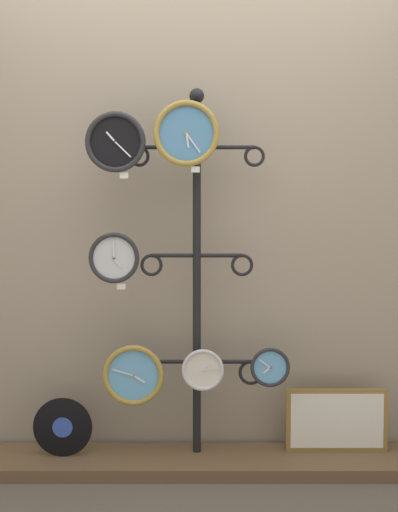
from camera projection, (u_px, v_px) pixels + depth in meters
name	position (u px, v px, depth m)	size (l,w,h in m)	color
ground_plane	(199.00, 501.00, 2.57)	(12.00, 12.00, 0.00)	brown
shop_wall	(199.00, 183.00, 3.07)	(4.40, 0.04, 2.80)	gray
low_shelf	(199.00, 462.00, 2.92)	(2.20, 0.36, 0.06)	brown
display_stand	(199.00, 326.00, 2.94)	(0.66, 0.33, 1.84)	black
clock_top_left	(118.00, 142.00, 2.80)	(0.28, 0.04, 0.28)	black
clock_top_center	(189.00, 134.00, 2.79)	(0.31, 0.04, 0.31)	#4C84B2
clock_middle_left	(116.00, 258.00, 2.82)	(0.24, 0.04, 0.24)	silver
clock_bottom_left	(136.00, 375.00, 2.86)	(0.29, 0.04, 0.29)	#60A8DB
clock_bottom_center	(205.00, 370.00, 2.86)	(0.20, 0.04, 0.20)	silver
clock_bottom_right	(272.00, 367.00, 2.86)	(0.19, 0.04, 0.19)	#60A8DB
vinyl_record	(65.00, 427.00, 2.90)	(0.29, 0.01, 0.29)	black
picture_frame	(339.00, 421.00, 2.96)	(0.50, 0.02, 0.31)	olive
price_tag_upper	(126.00, 175.00, 2.80)	(0.04, 0.00, 0.03)	white
price_tag_mid	(198.00, 169.00, 2.79)	(0.04, 0.00, 0.03)	white
price_tag_lower	(123.00, 286.00, 2.83)	(0.04, 0.00, 0.03)	white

